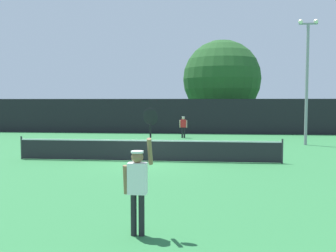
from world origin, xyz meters
TOP-DOWN VIEW (x-y plane):
  - ground_plane at (0.00, 0.00)m, footprint 120.00×120.00m
  - tennis_net at (0.00, 0.00)m, footprint 11.92×0.08m
  - perimeter_fence at (0.00, 14.66)m, footprint 34.91×0.12m
  - player_serving at (1.30, -9.27)m, footprint 0.67×0.40m
  - player_receiving at (0.94, 10.96)m, footprint 0.57×0.23m
  - tennis_ball at (-2.19, 2.53)m, footprint 0.07×0.07m
  - light_pole at (8.74, 7.24)m, footprint 1.18×0.28m
  - large_tree at (4.08, 20.04)m, footprint 7.45×7.45m
  - parked_car_near at (-8.33, 20.62)m, footprint 1.98×4.23m

SIDE VIEW (x-z plane):
  - ground_plane at x=0.00m, z-range 0.00..0.00m
  - tennis_ball at x=-2.19m, z-range 0.00..0.07m
  - tennis_net at x=0.00m, z-range -0.02..1.05m
  - parked_car_near at x=-8.33m, z-range -0.07..1.62m
  - player_receiving at x=0.94m, z-range 0.17..1.73m
  - player_serving at x=1.30m, z-range -0.15..2.42m
  - perimeter_fence at x=0.00m, z-range 0.00..2.89m
  - light_pole at x=8.74m, z-range 0.56..8.21m
  - large_tree at x=4.08m, z-range 0.54..9.09m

